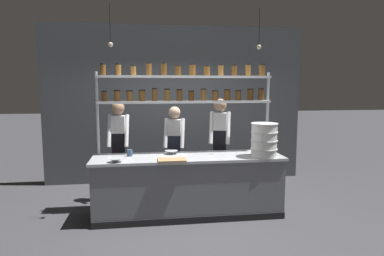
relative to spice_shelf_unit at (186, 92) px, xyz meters
name	(u,v)px	position (x,y,z in m)	size (l,w,h in m)	color
ground_plane	(188,214)	(-0.02, -0.33, -1.88)	(40.00, 40.00, 0.00)	#3D3D42
back_wall	(176,105)	(-0.02, 1.64, -0.30)	(5.27, 0.12, 3.17)	#4C5156
prep_counter	(188,186)	(-0.02, -0.33, -1.42)	(2.87, 0.76, 0.92)	slate
spice_shelf_unit	(186,92)	(0.00, 0.00, 0.00)	(2.76, 0.28, 2.33)	#B7BABF
chef_left	(119,144)	(-1.10, 0.48, -0.89)	(0.38, 0.31, 1.71)	black
chef_center	(175,146)	(-0.14, 0.51, -0.96)	(0.40, 0.33, 1.62)	black
chef_right	(220,141)	(0.63, 0.38, -0.86)	(0.42, 0.35, 1.76)	black
container_stack	(264,140)	(1.10, -0.53, -0.71)	(0.40, 0.40, 0.51)	white
cutting_board	(172,160)	(-0.29, -0.61, -0.95)	(0.40, 0.26, 0.02)	#A88456
prep_bowl_near_left	(116,160)	(-1.07, -0.60, -0.94)	(0.21, 0.21, 0.06)	#B2B7BC
prep_bowl_center_front	(171,152)	(-0.25, -0.14, -0.94)	(0.20, 0.20, 0.06)	#B2B7BC
serving_cup_front	(130,153)	(-0.89, -0.21, -0.91)	(0.08, 0.08, 0.10)	#334C70
pendant_light_row	(187,44)	(-0.03, -0.33, 0.70)	(2.24, 0.07, 0.60)	black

